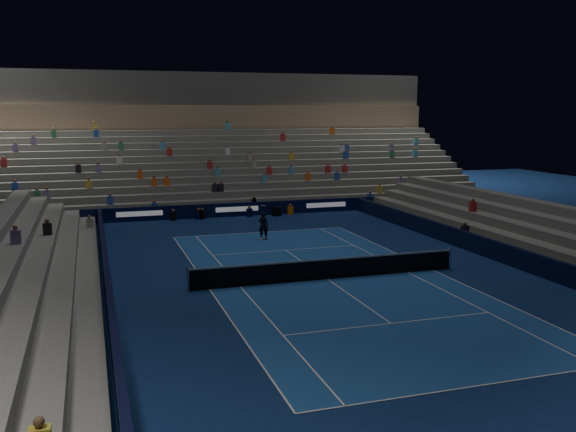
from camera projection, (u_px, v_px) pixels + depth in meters
The scene contains 11 objects.
ground at pixel (327, 279), 28.76m from camera, with size 90.00×90.00×0.00m, color #0D2150.
court_surface at pixel (327, 279), 28.76m from camera, with size 10.97×23.77×0.01m, color #1A4891.
sponsor_barrier_far at pixel (237, 209), 46.07m from camera, with size 44.00×0.25×1.00m, color black.
sponsor_barrier_east at pixel (507, 254), 31.57m from camera, with size 0.25×37.00×1.00m, color black.
sponsor_barrier_west at pixel (108, 286), 25.78m from camera, with size 0.25×37.00×1.00m, color black.
grandstand_main at pixel (212, 161), 54.43m from camera, with size 44.00×15.20×11.20m.
grandstand_east at pixel (564, 242), 32.54m from camera, with size 5.00×37.00×2.50m.
grandstand_west at pixel (16, 284), 24.68m from camera, with size 5.00×37.00×2.50m.
tennis_net at pixel (328, 269), 28.68m from camera, with size 12.90×0.10×1.10m.
tennis_player at pixel (263, 226), 37.61m from camera, with size 0.62×0.40×1.69m, color black.
broadcast_camera at pixel (276, 211), 46.22m from camera, with size 0.62×1.03×0.68m.
Camera 1 is at (-10.17, -26.03, 7.61)m, focal length 39.04 mm.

